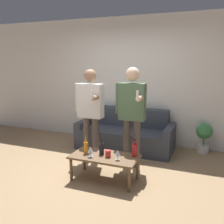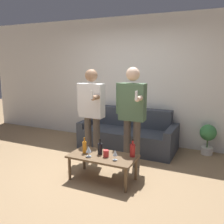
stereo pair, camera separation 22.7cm
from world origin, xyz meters
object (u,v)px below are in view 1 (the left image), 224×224
(coffee_table, at_px, (105,158))
(bottle_orange, at_px, (134,150))
(person_standing_right, at_px, (132,109))
(person_standing_left, at_px, (90,108))
(couch, at_px, (126,134))

(coffee_table, bearing_deg, bottle_orange, 19.53)
(bottle_orange, xyz_separation_m, person_standing_right, (-0.20, 0.50, 0.50))
(person_standing_left, relative_size, person_standing_right, 0.98)
(couch, height_order, coffee_table, couch)
(coffee_table, distance_m, bottle_orange, 0.47)
(couch, relative_size, person_standing_left, 1.17)
(person_standing_left, xyz_separation_m, person_standing_right, (0.76, 0.00, 0.03))
(couch, bearing_deg, coffee_table, -83.92)
(person_standing_right, bearing_deg, bottle_orange, -67.89)
(coffee_table, xyz_separation_m, person_standing_right, (0.22, 0.65, 0.65))
(coffee_table, bearing_deg, person_standing_left, 130.29)
(couch, relative_size, bottle_orange, 7.39)
(couch, bearing_deg, person_standing_left, -114.41)
(bottle_orange, relative_size, person_standing_left, 0.16)
(person_standing_left, distance_m, person_standing_right, 0.76)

